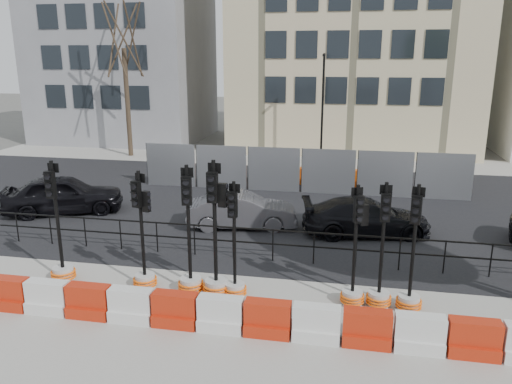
% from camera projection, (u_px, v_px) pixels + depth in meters
% --- Properties ---
extents(ground, '(120.00, 120.00, 0.00)m').
position_uv_depth(ground, '(266.00, 278.00, 13.63)').
color(ground, '#51514C').
rests_on(ground, ground).
extents(sidewalk_near, '(40.00, 6.00, 0.02)m').
position_uv_depth(sidewalk_near, '(242.00, 337.00, 10.79)').
color(sidewalk_near, gray).
rests_on(sidewalk_near, ground).
extents(road, '(40.00, 14.00, 0.03)m').
position_uv_depth(road, '(295.00, 205.00, 20.25)').
color(road, black).
rests_on(road, ground).
extents(sidewalk_far, '(40.00, 4.00, 0.02)m').
position_uv_depth(sidewalk_far, '(313.00, 161.00, 28.78)').
color(sidewalk_far, gray).
rests_on(sidewalk_far, ground).
extents(building_grey, '(11.00, 9.06, 14.00)m').
position_uv_depth(building_grey, '(124.00, 39.00, 35.15)').
color(building_grey, gray).
rests_on(building_grey, ground).
extents(building_cream, '(15.00, 10.06, 18.00)m').
position_uv_depth(building_cream, '(356.00, 5.00, 31.70)').
color(building_cream, '#C7BD91').
rests_on(building_cream, ground).
extents(kerb_railing, '(18.00, 0.04, 1.00)m').
position_uv_depth(kerb_railing, '(273.00, 240.00, 14.58)').
color(kerb_railing, black).
rests_on(kerb_railing, ground).
extents(heras_fencing, '(14.33, 1.72, 2.00)m').
position_uv_depth(heras_fencing, '(302.00, 174.00, 22.73)').
color(heras_fencing, gray).
rests_on(heras_fencing, ground).
extents(lamp_post_far, '(0.12, 0.56, 6.00)m').
position_uv_depth(lamp_post_far, '(322.00, 107.00, 26.87)').
color(lamp_post_far, black).
rests_on(lamp_post_far, ground).
extents(tree_bare_far, '(2.00, 2.00, 9.00)m').
position_uv_depth(tree_bare_far, '(123.00, 42.00, 28.55)').
color(tree_bare_far, '#473828').
rests_on(tree_bare_far, ground).
extents(barrier_row, '(12.55, 0.50, 0.80)m').
position_uv_depth(barrier_row, '(244.00, 318.00, 10.88)').
color(barrier_row, red).
rests_on(barrier_row, ground).
extents(traffic_signal_a, '(0.65, 0.65, 3.32)m').
position_uv_depth(traffic_signal_a, '(61.00, 257.00, 13.30)').
color(traffic_signal_a, '#BCBCB7').
rests_on(traffic_signal_a, ground).
extents(traffic_signal_b, '(0.62, 0.62, 3.15)m').
position_uv_depth(traffic_signal_b, '(144.00, 261.00, 12.87)').
color(traffic_signal_b, '#BCBCB7').
rests_on(traffic_signal_b, ground).
extents(traffic_signal_c, '(0.66, 0.66, 3.36)m').
position_uv_depth(traffic_signal_c, '(190.00, 268.00, 12.63)').
color(traffic_signal_c, '#BCBCB7').
rests_on(traffic_signal_c, ground).
extents(traffic_signal_d, '(0.69, 0.69, 3.51)m').
position_uv_depth(traffic_signal_d, '(216.00, 265.00, 12.44)').
color(traffic_signal_d, '#BCBCB7').
rests_on(traffic_signal_d, ground).
extents(traffic_signal_e, '(0.59, 0.59, 3.01)m').
position_uv_depth(traffic_signal_e, '(235.00, 274.00, 12.44)').
color(traffic_signal_e, '#BCBCB7').
rests_on(traffic_signal_e, ground).
extents(traffic_signal_f, '(0.60, 0.60, 3.03)m').
position_uv_depth(traffic_signal_f, '(354.00, 277.00, 12.02)').
color(traffic_signal_f, '#BCBCB7').
rests_on(traffic_signal_f, ground).
extents(traffic_signal_g, '(0.61, 0.61, 3.11)m').
position_uv_depth(traffic_signal_g, '(380.00, 282.00, 11.95)').
color(traffic_signal_g, '#BCBCB7').
rests_on(traffic_signal_g, ground).
extents(traffic_signal_h, '(0.61, 0.61, 3.12)m').
position_uv_depth(traffic_signal_h, '(410.00, 286.00, 11.76)').
color(traffic_signal_h, '#BCBCB7').
rests_on(traffic_signal_h, ground).
extents(car_a, '(5.00, 5.69, 1.49)m').
position_uv_depth(car_a, '(64.00, 194.00, 19.12)').
color(car_a, black).
rests_on(car_a, ground).
extents(car_b, '(2.77, 4.32, 1.26)m').
position_uv_depth(car_b, '(242.00, 210.00, 17.52)').
color(car_b, '#45454A').
rests_on(car_b, ground).
extents(car_c, '(3.31, 4.92, 1.24)m').
position_uv_depth(car_c, '(366.00, 217.00, 16.83)').
color(car_c, black).
rests_on(car_c, ground).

